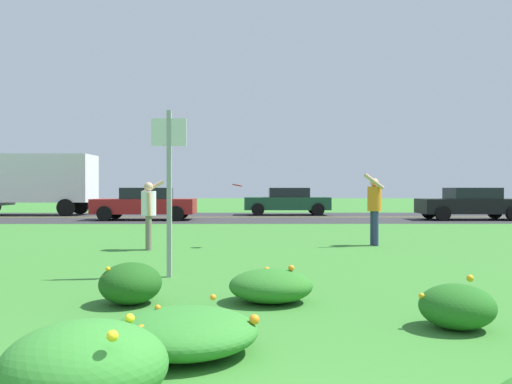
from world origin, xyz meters
TOP-DOWN VIEW (x-y plane):
  - ground_plane at (0.00, 11.94)m, footprint 120.00×120.00m
  - highway_strip at (0.00, 23.89)m, footprint 120.00×9.44m
  - highway_center_stripe at (0.00, 23.89)m, footprint 120.00×0.16m
  - daylily_clump_mid_center at (-0.67, 1.76)m, footprint 1.07×0.98m
  - daylily_clump_front_left at (-0.18, 2.90)m, footprint 1.30×1.23m
  - daylily_clump_near_camera at (2.49, 3.67)m, footprint 0.77×0.71m
  - daylily_clump_mid_right at (0.64, 4.90)m, footprint 1.05×0.92m
  - daylily_clump_front_center at (-1.09, 4.81)m, footprint 0.76×0.82m
  - sign_post_near_path at (-0.93, 6.75)m, footprint 0.56×0.10m
  - person_thrower_white_shirt at (-1.99, 10.43)m, footprint 0.51×0.54m
  - person_catcher_orange_shirt at (3.44, 11.31)m, footprint 0.53×0.54m
  - frisbee_red at (0.04, 10.99)m, footprint 0.25×0.25m
  - car_black_leftmost at (10.25, 21.76)m, footprint 4.50×2.00m
  - car_dark_green_center_left at (2.25, 26.01)m, footprint 4.50×2.00m
  - car_red_center_right at (-4.42, 21.76)m, footprint 4.50×2.00m
  - box_truck_silver at (-11.32, 26.01)m, footprint 6.70×2.46m

SIDE VIEW (x-z plane):
  - ground_plane at x=0.00m, z-range 0.00..0.00m
  - highway_strip at x=0.00m, z-range 0.00..0.01m
  - highway_center_stripe at x=0.00m, z-range 0.01..0.01m
  - daylily_clump_front_left at x=-0.18m, z-range -0.01..0.39m
  - daylily_clump_mid_right at x=0.64m, z-range -0.03..0.44m
  - daylily_clump_near_camera at x=2.49m, z-range -0.03..0.48m
  - daylily_clump_front_center at x=-1.09m, z-range 0.00..0.51m
  - daylily_clump_mid_center at x=-0.67m, z-range -0.02..0.59m
  - car_black_leftmost at x=10.25m, z-range 0.01..1.46m
  - car_dark_green_center_left at x=2.25m, z-range 0.01..1.46m
  - car_red_center_right at x=-4.42m, z-range 0.01..1.46m
  - person_thrower_white_shirt at x=-1.99m, z-range 0.13..1.75m
  - person_catcher_orange_shirt at x=3.44m, z-range 0.11..1.91m
  - frisbee_red at x=0.04m, z-range 1.46..1.54m
  - sign_post_near_path at x=-0.93m, z-range 0.28..2.95m
  - box_truck_silver at x=-11.32m, z-range 0.20..3.40m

